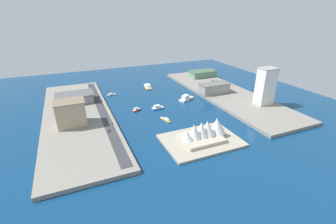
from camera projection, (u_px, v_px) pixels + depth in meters
ground_plane at (160, 105)px, 292.72m from camera, size 440.00×440.00×0.00m
quay_west at (224, 93)px, 327.32m from camera, size 70.00×240.00×3.58m
quay_east at (78, 116)px, 256.69m from camera, size 70.00×240.00×3.58m
peninsula_point at (201, 140)px, 210.78m from camera, size 68.11×48.70×2.00m
road_strip at (102, 111)px, 265.65m from camera, size 9.05×228.00×0.15m
catamaran_blue at (158, 108)px, 279.36m from camera, size 15.69×7.47×4.74m
tugboat_red at (137, 110)px, 274.20m from camera, size 11.73×7.87×3.98m
water_taxi_orange at (166, 119)px, 250.40m from camera, size 7.34×16.10×3.20m
ferry_white_commuter at (186, 98)px, 306.08m from camera, size 24.29×17.35×7.38m
yacht_sleek_gray at (112, 95)px, 323.34m from camera, size 13.26×5.34×3.04m
ferry_yellow_fast at (148, 86)px, 355.61m from camera, size 12.74×27.51×5.09m
apartment_midrise_tan at (71, 113)px, 228.75m from camera, size 28.09×21.79×25.37m
carpark_squat_concrete at (214, 88)px, 319.88m from camera, size 41.46×18.91×13.52m
terminal_long_green at (202, 74)px, 399.12m from camera, size 44.53×24.98×10.10m
warehouse_low_gray at (75, 98)px, 288.55m from camera, size 44.41×28.62×11.10m
hotel_broad_white at (265, 86)px, 276.68m from camera, size 20.32×14.79×44.25m
taxi_yellow_cab at (111, 122)px, 236.37m from camera, size 1.94×4.74×1.61m
pickup_red at (109, 130)px, 220.71m from camera, size 1.97×4.23×1.70m
sedan_silver at (100, 100)px, 295.84m from camera, size 1.99×5.03×1.44m
traffic_light_waterfront at (102, 96)px, 296.87m from camera, size 0.36×0.36×6.50m
opera_landmark at (204, 131)px, 208.26m from camera, size 45.03×28.39×19.57m
park_tree_cluster at (216, 82)px, 347.95m from camera, size 7.35×21.18×9.83m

